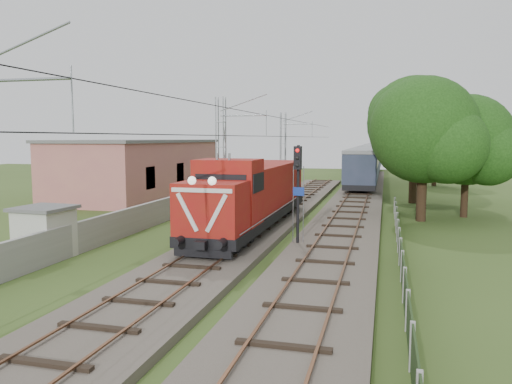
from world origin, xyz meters
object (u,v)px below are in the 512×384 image
(coach_rake, at_px, (374,152))
(signal_post, at_px, (298,178))
(locomotive, at_px, (253,194))
(relay_hut, at_px, (45,232))

(coach_rake, distance_m, signal_post, 80.12)
(coach_rake, xyz_separation_m, signal_post, (-1.77, -80.10, 0.89))
(locomotive, xyz_separation_m, relay_hut, (-7.40, -8.49, -1.02))
(locomotive, relative_size, signal_post, 3.33)
(locomotive, distance_m, coach_rake, 76.50)
(signal_post, bearing_deg, locomotive, 130.64)
(coach_rake, bearing_deg, locomotive, -93.75)
(locomotive, distance_m, signal_post, 5.12)
(coach_rake, xyz_separation_m, relay_hut, (-12.40, -84.82, -1.39))
(coach_rake, distance_m, relay_hut, 85.73)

